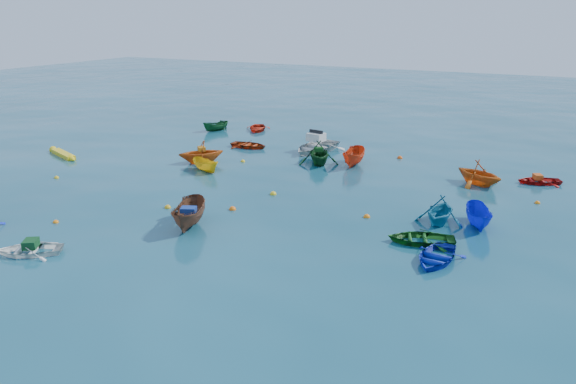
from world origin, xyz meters
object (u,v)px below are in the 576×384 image
at_px(dinghy_blue_se, 436,261).
at_px(kayak_yellow, 64,156).
at_px(motorboat_white, 316,151).
at_px(dinghy_white_near, 30,254).

height_order(dinghy_blue_se, kayak_yellow, dinghy_blue_se).
xyz_separation_m(dinghy_blue_se, kayak_yellow, (-28.51, 5.69, 0.00)).
bearing_deg(dinghy_blue_se, motorboat_white, 133.16).
distance_m(dinghy_blue_se, motorboat_white, 20.03).
height_order(kayak_yellow, motorboat_white, motorboat_white).
relative_size(dinghy_blue_se, motorboat_white, 0.64).
distance_m(dinghy_white_near, kayak_yellow, 18.06).
xyz_separation_m(dinghy_white_near, motorboat_white, (3.37, 22.88, 0.00)).
relative_size(dinghy_white_near, dinghy_blue_se, 0.94).
bearing_deg(motorboat_white, dinghy_white_near, -88.44).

